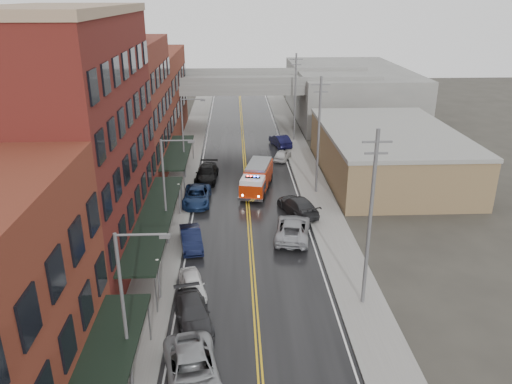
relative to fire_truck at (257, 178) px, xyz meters
name	(u,v)px	position (x,y,z in m)	size (l,w,h in m)	color
road	(248,213)	(-1.07, -5.85, -1.46)	(11.00, 160.00, 0.02)	black
sidewalk_left	(171,214)	(-8.37, -5.85, -1.39)	(3.00, 160.00, 0.15)	slate
sidewalk_right	(325,211)	(6.23, -5.85, -1.39)	(3.00, 160.00, 0.15)	slate
curb_left	(188,214)	(-6.72, -5.85, -1.39)	(0.30, 160.00, 0.15)	gray
curb_right	(308,212)	(4.58, -5.85, -1.39)	(0.30, 160.00, 0.15)	gray
brick_building_b	(70,144)	(-14.37, -12.85, 7.53)	(9.00, 20.00, 18.00)	#5C1918
brick_building_c	(121,112)	(-14.37, 4.65, 6.03)	(9.00, 15.00, 15.00)	maroon
brick_building_far	(148,95)	(-14.37, 22.15, 4.53)	(9.00, 20.00, 12.00)	maroon
tan_building	(388,154)	(14.93, 4.15, 1.03)	(14.00, 22.00, 5.00)	olive
right_far_block	(348,92)	(16.93, 34.15, 2.53)	(18.00, 30.00, 8.00)	slate
awning_1	(156,217)	(-8.56, -12.85, 1.52)	(2.60, 18.00, 3.09)	black
awning_2	(178,152)	(-8.56, 4.65, 1.52)	(2.60, 13.00, 3.09)	black
globe_lamp_1	(158,270)	(-7.47, -19.85, 0.84)	(0.44, 0.44, 3.12)	#59595B
globe_lamp_2	(179,192)	(-7.47, -5.85, 0.84)	(0.44, 0.44, 3.12)	#59595B
street_lamp_0	(128,303)	(-7.62, -27.85, 3.72)	(2.64, 0.22, 9.00)	#59595B
street_lamp_1	(167,186)	(-7.62, -11.85, 3.72)	(2.64, 0.22, 9.00)	#59595B
street_lamp_2	(185,134)	(-7.62, 4.15, 3.72)	(2.64, 0.22, 9.00)	#59595B
utility_pole_0	(370,218)	(6.13, -20.85, 4.84)	(1.80, 0.24, 12.00)	#59595B
utility_pole_1	(319,134)	(6.13, -0.85, 4.84)	(1.80, 0.24, 12.00)	#59595B
utility_pole_2	(295,96)	(6.13, 19.15, 4.84)	(1.80, 0.24, 12.00)	#59595B
overpass	(242,90)	(-1.07, 26.15, 4.52)	(40.00, 10.00, 7.50)	slate
fire_truck	(257,178)	(0.00, 0.00, 0.00)	(4.20, 7.76, 2.71)	#A12407
parked_car_left_2	(192,371)	(-4.67, -27.81, -0.63)	(2.78, 6.03, 1.68)	#95999D
parked_car_left_3	(193,313)	(-5.04, -22.52, -0.74)	(2.03, 5.00, 1.45)	#2B2B2E
parked_car_left_4	(192,284)	(-5.34, -19.05, -0.80)	(1.58, 3.92, 1.34)	white
parked_car_left_5	(191,239)	(-5.93, -12.32, -0.71)	(1.61, 4.61, 1.52)	black
parked_car_left_6	(197,196)	(-6.07, -3.11, -0.69)	(2.59, 5.63, 1.56)	#14264D
parked_car_left_7	(207,174)	(-5.41, 3.35, -0.65)	(2.29, 5.64, 1.64)	black
parked_car_right_0	(293,228)	(2.53, -10.96, -0.63)	(2.77, 6.01, 1.67)	#93959A
parked_car_right_1	(298,206)	(3.57, -6.05, -0.64)	(2.32, 5.70, 1.65)	#262628
parked_car_right_2	(282,155)	(3.67, 10.35, -0.81)	(1.56, 3.88, 1.32)	silver
parked_car_right_3	(280,141)	(3.93, 16.35, -0.66)	(1.71, 4.90, 1.61)	black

